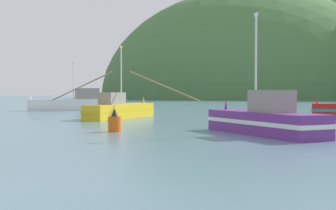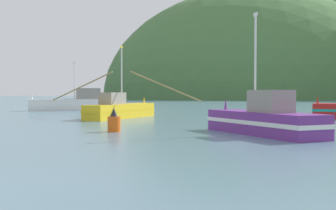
{
  "view_description": "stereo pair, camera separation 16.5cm",
  "coord_description": "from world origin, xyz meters",
  "px_view_note": "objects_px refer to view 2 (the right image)",
  "views": [
    {
      "loc": [
        8.24,
        -6.76,
        2.32
      ],
      "look_at": [
        0.12,
        25.25,
        1.4
      ],
      "focal_mm": 46.84,
      "sensor_mm": 36.0,
      "label": 1
    },
    {
      "loc": [
        8.4,
        -6.72,
        2.32
      ],
      "look_at": [
        0.12,
        25.25,
        1.4
      ],
      "focal_mm": 46.84,
      "sensor_mm": 36.0,
      "label": 2
    }
  ],
  "objects_px": {
    "fishing_boat_white": "(76,103)",
    "channel_buoy": "(114,122)",
    "fishing_boat_yellow": "(120,109)",
    "fishing_boat_purple": "(263,120)"
  },
  "relations": [
    {
      "from": "fishing_boat_yellow",
      "to": "fishing_boat_white",
      "type": "relative_size",
      "value": 1.43
    },
    {
      "from": "fishing_boat_yellow",
      "to": "fishing_boat_purple",
      "type": "bearing_deg",
      "value": -124.09
    },
    {
      "from": "fishing_boat_purple",
      "to": "channel_buoy",
      "type": "xyz_separation_m",
      "value": [
        -8.69,
        -0.44,
        -0.24
      ]
    },
    {
      "from": "fishing_boat_white",
      "to": "channel_buoy",
      "type": "relative_size",
      "value": 7.63
    },
    {
      "from": "fishing_boat_yellow",
      "to": "channel_buoy",
      "type": "distance_m",
      "value": 14.03
    },
    {
      "from": "fishing_boat_white",
      "to": "channel_buoy",
      "type": "xyz_separation_m",
      "value": [
        16.5,
        -28.21,
        -0.41
      ]
    },
    {
      "from": "fishing_boat_purple",
      "to": "fishing_boat_white",
      "type": "bearing_deg",
      "value": 3.49
    },
    {
      "from": "fishing_boat_yellow",
      "to": "fishing_boat_white",
      "type": "height_order",
      "value": "fishing_boat_yellow"
    },
    {
      "from": "fishing_boat_yellow",
      "to": "channel_buoy",
      "type": "relative_size",
      "value": 10.93
    },
    {
      "from": "fishing_boat_white",
      "to": "channel_buoy",
      "type": "bearing_deg",
      "value": 87.63
    }
  ]
}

